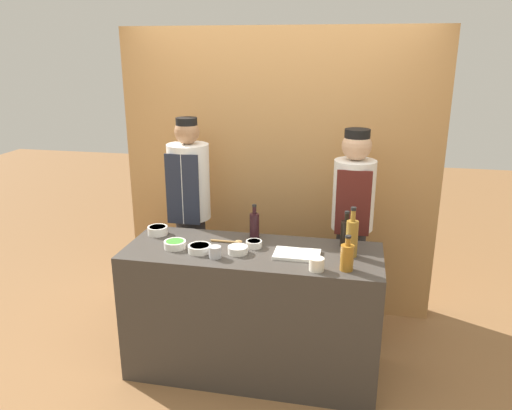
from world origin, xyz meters
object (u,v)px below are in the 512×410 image
at_px(sauce_bowl_orange, 255,244).
at_px(chef_left, 190,214).
at_px(cutting_board, 297,254).
at_px(bottle_soy, 346,233).
at_px(sauce_bowl_red, 158,230).
at_px(cup_steel, 215,252).
at_px(chef_right, 352,226).
at_px(bottle_wine, 254,224).
at_px(bottle_vinegar, 352,237).
at_px(sauce_bowl_yellow, 238,249).
at_px(cup_cream, 317,264).
at_px(sauce_bowl_white, 200,248).
at_px(sauce_bowl_green, 175,244).
at_px(bottle_amber, 347,257).
at_px(wooden_spoon, 230,241).

relative_size(sauce_bowl_orange, chef_left, 0.06).
height_order(cutting_board, bottle_soy, bottle_soy).
distance_m(sauce_bowl_red, cup_steel, 0.62).
relative_size(bottle_soy, chef_right, 0.15).
bearing_deg(sauce_bowl_orange, sauce_bowl_red, 172.65).
xyz_separation_m(bottle_wine, chef_left, (-0.61, 0.37, -0.08)).
height_order(bottle_vinegar, cup_steel, bottle_vinegar).
xyz_separation_m(sauce_bowl_yellow, cup_cream, (0.53, -0.16, 0.01)).
relative_size(sauce_bowl_white, chef_right, 0.09).
relative_size(sauce_bowl_white, bottle_wine, 0.64).
xyz_separation_m(sauce_bowl_orange, sauce_bowl_green, (-0.53, -0.12, 0.00)).
bearing_deg(sauce_bowl_orange, cutting_board, -16.89).
height_order(sauce_bowl_yellow, bottle_amber, bottle_amber).
relative_size(sauce_bowl_orange, bottle_soy, 0.43).
height_order(sauce_bowl_yellow, cutting_board, sauce_bowl_yellow).
distance_m(sauce_bowl_orange, cutting_board, 0.32).
relative_size(bottle_soy, cup_steel, 3.14).
distance_m(cup_cream, chef_left, 1.39).
bearing_deg(bottle_wine, sauce_bowl_yellow, -98.59).
xyz_separation_m(sauce_bowl_red, chef_right, (1.39, 0.46, -0.03)).
relative_size(bottle_soy, bottle_amber, 1.13).
xyz_separation_m(bottle_soy, bottle_wine, (-0.65, 0.05, -0.00)).
relative_size(sauce_bowl_red, bottle_vinegar, 0.43).
distance_m(cutting_board, chef_right, 0.73).
xyz_separation_m(sauce_bowl_green, chef_left, (-0.12, 0.68, -0.02)).
bearing_deg(chef_left, bottle_soy, -18.56).
relative_size(sauce_bowl_orange, bottle_wine, 0.45).
relative_size(cutting_board, chef_left, 0.18).
xyz_separation_m(sauce_bowl_green, cutting_board, (0.83, 0.03, -0.02)).
height_order(bottle_vinegar, chef_right, chef_right).
distance_m(bottle_vinegar, cup_steel, 0.89).
bearing_deg(chef_right, bottle_amber, -91.13).
relative_size(sauce_bowl_red, cutting_board, 0.48).
relative_size(bottle_wine, chef_right, 0.15).
relative_size(sauce_bowl_red, chef_left, 0.08).
bearing_deg(sauce_bowl_orange, wooden_spoon, 167.67).
height_order(bottle_soy, chef_right, chef_right).
distance_m(bottle_wine, chef_left, 0.72).
xyz_separation_m(bottle_amber, chef_right, (0.02, 0.81, -0.09)).
distance_m(sauce_bowl_white, cup_steel, 0.14).
bearing_deg(bottle_soy, sauce_bowl_green, -167.24).
relative_size(sauce_bowl_white, cutting_board, 0.52).
relative_size(sauce_bowl_green, chef_left, 0.09).
height_order(bottle_vinegar, bottle_amber, bottle_vinegar).
xyz_separation_m(bottle_vinegar, cup_cream, (-0.20, -0.26, -0.09)).
distance_m(bottle_vinegar, chef_left, 1.43).
height_order(sauce_bowl_red, chef_right, chef_right).
bearing_deg(bottle_amber, sauce_bowl_green, 173.84).
height_order(sauce_bowl_white, sauce_bowl_orange, sauce_bowl_white).
distance_m(sauce_bowl_orange, bottle_wine, 0.20).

